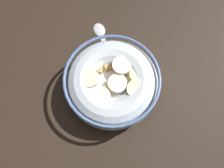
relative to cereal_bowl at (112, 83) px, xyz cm
name	(u,v)px	position (x,y,z in cm)	size (l,w,h in cm)	color
ground_plane	(112,90)	(-0.01, 0.00, -4.46)	(110.58, 110.58, 2.00)	black
cereal_bowl	(112,83)	(0.00, 0.00, 0.00)	(18.09, 18.09, 6.65)	#B2BCC6
spoon	(102,38)	(8.12, -8.52, -3.13)	(11.90, 9.42, 0.80)	#B7B7BC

